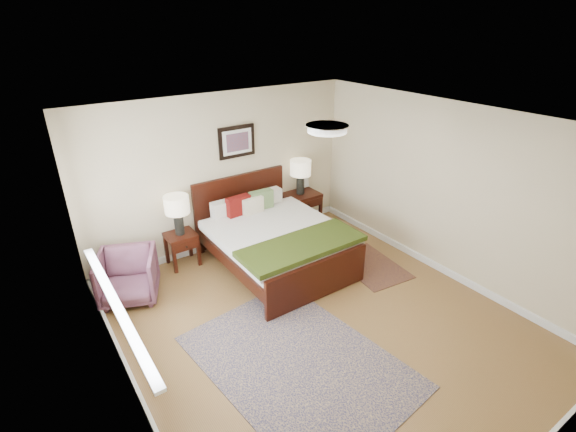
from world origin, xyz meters
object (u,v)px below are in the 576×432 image
at_px(lamp_left, 177,208).
at_px(lamp_right, 301,170).
at_px(bed, 274,234).
at_px(armchair, 128,276).
at_px(nightstand_right, 301,207).
at_px(rug_persian, 298,361).
at_px(nightstand_left, 182,241).

bearing_deg(lamp_left, lamp_right, 0.00).
bearing_deg(bed, armchair, 168.47).
height_order(lamp_left, lamp_right, lamp_right).
distance_m(nightstand_right, lamp_left, 2.31).
xyz_separation_m(lamp_right, armchair, (-3.16, -0.41, -0.75)).
height_order(lamp_left, rug_persian, lamp_left).
bearing_deg(lamp_right, armchair, -172.66).
bearing_deg(lamp_right, nightstand_right, -90.00).
bearing_deg(nightstand_right, rug_persian, -126.77).
bearing_deg(lamp_left, bed, -35.89).
bearing_deg(lamp_right, nightstand_left, -179.50).
xyz_separation_m(lamp_left, armchair, (-0.92, -0.41, -0.62)).
xyz_separation_m(bed, nightstand_left, (-1.14, 0.81, -0.13)).
height_order(bed, lamp_right, lamp_right).
height_order(bed, nightstand_left, bed).
height_order(nightstand_left, lamp_left, lamp_left).
bearing_deg(armchair, bed, 11.76).
relative_size(armchair, rug_persian, 0.30).
distance_m(bed, lamp_left, 1.48).
bearing_deg(lamp_left, armchair, -156.08).
xyz_separation_m(nightstand_left, lamp_right, (2.24, 0.02, 0.68)).
bearing_deg(rug_persian, lamp_right, 47.35).
distance_m(nightstand_right, rug_persian, 3.34).
bearing_deg(nightstand_right, armchair, -172.91).
distance_m(lamp_left, rug_persian, 2.85).
xyz_separation_m(lamp_right, rug_persian, (-1.99, -2.67, -1.08)).
bearing_deg(bed, lamp_right, 37.03).
xyz_separation_m(bed, armchair, (-2.06, 0.42, -0.19)).
bearing_deg(lamp_left, rug_persian, -84.52).
height_order(nightstand_right, lamp_left, lamp_left).
distance_m(lamp_left, armchair, 1.18).
distance_m(nightstand_left, armchair, 1.00).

